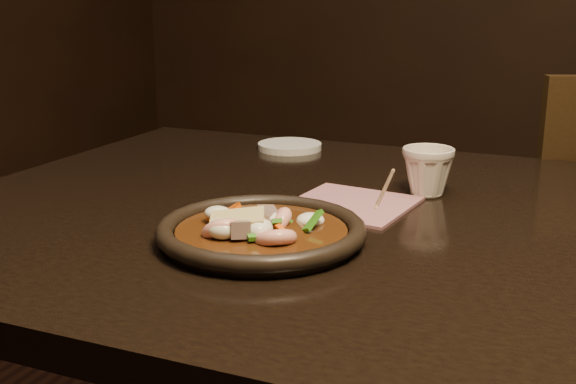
% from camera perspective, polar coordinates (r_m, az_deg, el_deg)
% --- Properties ---
extents(table, '(1.60, 0.90, 0.75)m').
position_cam_1_polar(table, '(0.98, 16.97, -7.30)').
color(table, black).
rests_on(table, floor).
extents(plate, '(0.25, 0.25, 0.03)m').
position_cam_1_polar(plate, '(0.87, -2.11, -3.18)').
color(plate, black).
rests_on(plate, table).
extents(stirfry, '(0.15, 0.14, 0.05)m').
position_cam_1_polar(stirfry, '(0.86, -2.37, -2.94)').
color(stirfry, '#3B1D0A').
rests_on(stirfry, plate).
extents(saucer_left, '(0.12, 0.12, 0.01)m').
position_cam_1_polar(saucer_left, '(1.38, 0.13, 3.64)').
color(saucer_left, silver).
rests_on(saucer_left, table).
extents(tea_cup, '(0.08, 0.08, 0.08)m').
position_cam_1_polar(tea_cup, '(1.08, 10.97, 1.73)').
color(tea_cup, beige).
rests_on(tea_cup, table).
extents(chopsticks, '(0.04, 0.23, 0.01)m').
position_cam_1_polar(chopsticks, '(1.11, 7.69, 0.29)').
color(chopsticks, tan).
rests_on(chopsticks, table).
extents(napkin, '(0.18, 0.18, 0.00)m').
position_cam_1_polar(napkin, '(1.02, 5.01, -0.97)').
color(napkin, '#9A5E66').
rests_on(napkin, table).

